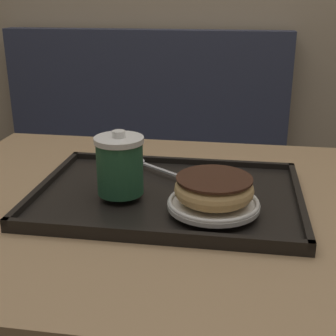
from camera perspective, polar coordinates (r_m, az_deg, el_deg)
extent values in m
cube|color=#33384C|center=(1.91, -3.54, -7.71)|extent=(1.13, 0.44, 0.45)
cube|color=#33384C|center=(1.91, -2.70, 8.26)|extent=(1.13, 0.08, 0.55)
cube|color=tan|center=(0.90, 1.82, -4.96)|extent=(1.07, 0.78, 0.03)
cube|color=black|center=(0.90, 0.00, -3.45)|extent=(0.50, 0.36, 0.01)
cube|color=black|center=(0.75, -2.09, -7.92)|extent=(0.50, 0.01, 0.01)
cube|color=black|center=(1.06, 1.46, 0.90)|extent=(0.50, 0.01, 0.01)
cube|color=black|center=(0.97, -14.58, -1.76)|extent=(0.01, 0.36, 0.01)
cube|color=black|center=(0.90, 15.74, -3.61)|extent=(0.01, 0.36, 0.01)
cylinder|color=#235638|center=(0.86, -5.88, 0.00)|extent=(0.09, 0.09, 0.10)
cylinder|color=white|center=(0.84, -6.01, 3.42)|extent=(0.09, 0.09, 0.01)
cylinder|color=white|center=(0.84, -6.04, 4.14)|extent=(0.02, 0.02, 0.01)
cylinder|color=white|center=(0.82, 5.55, -4.50)|extent=(0.16, 0.16, 0.01)
torus|color=white|center=(0.82, 5.57, -4.12)|extent=(0.16, 0.16, 0.01)
torus|color=#DBB270|center=(0.81, 5.62, -2.62)|extent=(0.14, 0.14, 0.04)
cylinder|color=#381E14|center=(0.80, 5.67, -1.29)|extent=(0.13, 0.13, 0.00)
ellipsoid|color=silver|center=(1.03, -3.64, 0.96)|extent=(0.04, 0.04, 0.01)
cube|color=silver|center=(0.97, -0.41, -0.38)|extent=(0.11, 0.08, 0.00)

